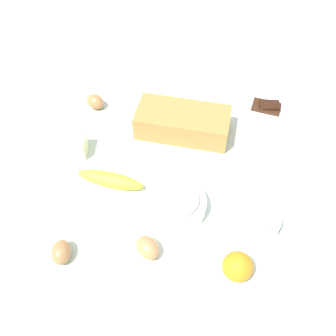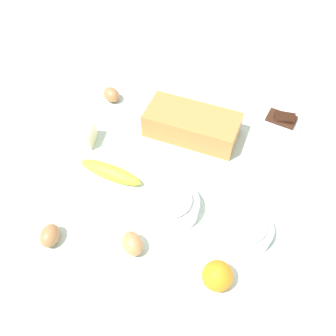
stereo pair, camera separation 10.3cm
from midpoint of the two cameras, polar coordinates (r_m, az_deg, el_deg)
ground_plane at (r=1.07m, az=2.75°, el=-1.84°), size 2.40×2.40×0.02m
loaf_pan at (r=1.14m, az=6.26°, el=6.49°), size 0.29×0.17×0.08m
flour_bowl at (r=0.97m, az=3.55°, el=-5.65°), size 0.15×0.15×0.07m
sugar_bowl at (r=0.97m, az=14.75°, el=-8.94°), size 0.14×0.14×0.06m
banana at (r=1.05m, az=-6.03°, el=-0.81°), size 0.19×0.08×0.04m
orange_fruit at (r=0.89m, az=10.96°, el=-16.07°), size 0.07×0.07×0.07m
butter_block at (r=1.14m, az=-10.92°, el=4.89°), size 0.09×0.07×0.06m
egg_near_butter at (r=0.96m, az=-14.65°, el=-10.14°), size 0.05×0.07×0.05m
egg_beside_bowl at (r=0.92m, az=-2.21°, el=-11.65°), size 0.08×0.08×0.05m
egg_loose at (r=1.27m, az=-6.34°, el=10.93°), size 0.08×0.07×0.05m
chocolate_plate at (r=1.26m, az=19.16°, el=6.78°), size 0.13×0.13×0.03m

